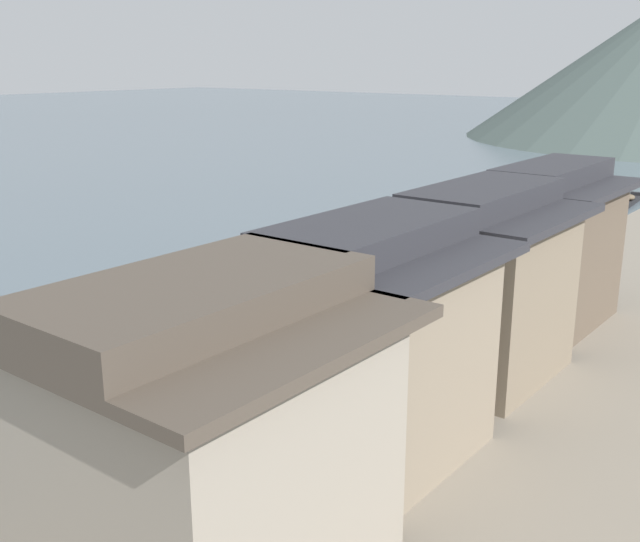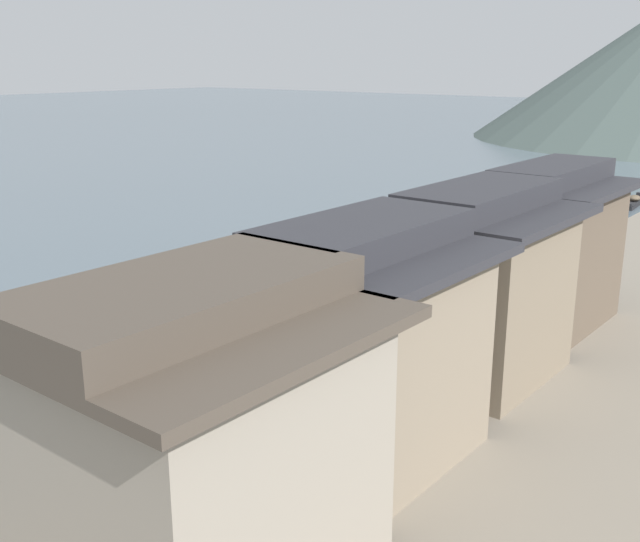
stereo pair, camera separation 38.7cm
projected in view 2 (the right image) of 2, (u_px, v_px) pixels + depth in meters
The scene contains 10 objects.
boat_moored_nearest at pixel (496, 264), 38.92m from camera, with size 1.12×4.65×0.76m.
boat_moored_second at pixel (555, 189), 60.97m from camera, with size 3.74×1.63×0.80m.
boat_moored_third at pixel (634, 201), 56.07m from camera, with size 1.35×5.65×0.72m.
boat_moored_far at pixel (444, 288), 34.72m from camera, with size 1.82×4.42×0.75m.
boat_midriver_drifting at pixel (363, 333), 29.13m from camera, with size 1.44×5.46×0.71m.
boat_midriver_upstream at pixel (570, 232), 46.34m from camera, with size 1.60×4.67×0.62m.
house_waterfront_nearest at pixel (190, 435), 14.28m from camera, with size 6.74×6.48×6.14m.
house_waterfront_second at pixel (361, 341), 19.03m from camera, with size 6.00×5.97×6.14m.
house_waterfront_tall at pixel (475, 283), 23.92m from camera, with size 5.77×6.13×6.14m.
house_waterfront_narrow at pixel (547, 245), 28.77m from camera, with size 5.31×6.24×6.14m.
Camera 2 is at (21.79, -6.44, 10.46)m, focal length 42.25 mm.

